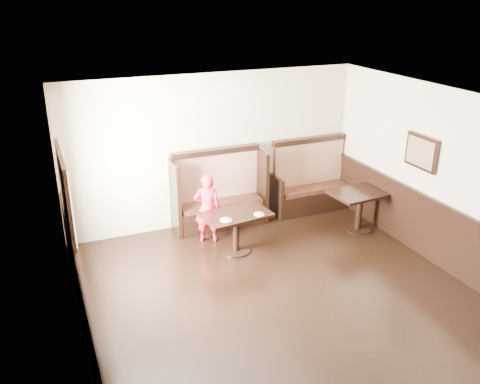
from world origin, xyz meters
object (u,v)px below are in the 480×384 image
booth_neighbor (310,186)px  table_main (236,222)px  booth_main (219,198)px  table_neighbor (360,201)px  child (207,208)px

booth_neighbor → table_main: (-2.06, -1.11, 0.06)m
booth_main → table_neighbor: 2.58m
booth_main → child: bearing=-126.4°
booth_neighbor → child: 2.43m
table_main → table_neighbor: (2.39, -0.08, 0.02)m
table_neighbor → table_main: bearing=173.3°
table_main → table_neighbor: bearing=-8.3°
booth_neighbor → child: size_ratio=1.32×
table_neighbor → child: (-2.70, 0.63, 0.06)m
child → booth_main: bearing=-107.3°
booth_neighbor → child: bearing=-166.7°
booth_neighbor → table_neighbor: booth_neighbor is taller
table_neighbor → child: child is taller
booth_main → booth_neighbor: same height
booth_main → table_main: size_ratio=1.49×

